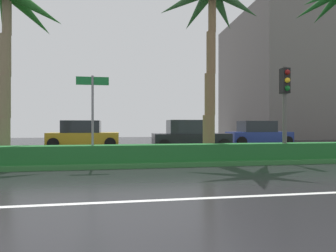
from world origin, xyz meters
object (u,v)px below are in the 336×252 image
traffic_signal_median_right (285,95)px  car_in_traffic_leading (83,135)px  car_in_traffic_third (258,134)px  palm_tree_mid_left (7,18)px  street_name_sign (93,107)px  palm_tree_centre_left (211,13)px  car_in_traffic_second (190,136)px

traffic_signal_median_right → car_in_traffic_leading: (-8.53, 8.56, -1.75)m
traffic_signal_median_right → car_in_traffic_third: traffic_signal_median_right is taller
palm_tree_mid_left → street_name_sign: (3.27, -1.46, -3.40)m
car_in_traffic_third → street_name_sign: bearing=-141.0°
palm_tree_centre_left → car_in_traffic_leading: (-5.99, 7.35, -5.19)m
traffic_signal_median_right → car_in_traffic_leading: traffic_signal_median_right is taller
traffic_signal_median_right → car_in_traffic_third: 9.37m
car_in_traffic_third → palm_tree_mid_left: bearing=-153.0°
street_name_sign → car_in_traffic_second: 7.47m
traffic_signal_median_right → car_in_traffic_second: size_ratio=0.82×
palm_tree_mid_left → traffic_signal_median_right: palm_tree_mid_left is taller
palm_tree_mid_left → palm_tree_centre_left: bearing=-3.1°
traffic_signal_median_right → street_name_sign: traffic_signal_median_right is taller
palm_tree_centre_left → car_in_traffic_second: size_ratio=1.71×
street_name_sign → car_in_traffic_third: size_ratio=0.70×
palm_tree_mid_left → car_in_traffic_leading: 8.55m
traffic_signal_median_right → car_in_traffic_third: (3.29, 8.59, -1.75)m
street_name_sign → car_in_traffic_third: bearing=39.0°
street_name_sign → car_in_traffic_second: size_ratio=0.70×
palm_tree_centre_left → street_name_sign: (-4.59, -1.04, -3.93)m
car_in_traffic_second → car_in_traffic_third: size_ratio=1.00×
car_in_traffic_leading → car_in_traffic_third: size_ratio=1.00×
car_in_traffic_second → palm_tree_mid_left: bearing=-153.1°
car_in_traffic_third → car_in_traffic_second: bearing=-152.9°
car_in_traffic_second → car_in_traffic_leading: bearing=155.6°
palm_tree_mid_left → car_in_traffic_second: (8.09, 4.10, -4.66)m
car_in_traffic_second → palm_tree_centre_left: bearing=-92.9°
street_name_sign → car_in_traffic_second: bearing=49.1°
palm_tree_mid_left → palm_tree_centre_left: 7.88m
car_in_traffic_leading → car_in_traffic_second: 6.84m
palm_tree_centre_left → traffic_signal_median_right: bearing=-25.4°
car_in_traffic_leading → car_in_traffic_third: same height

